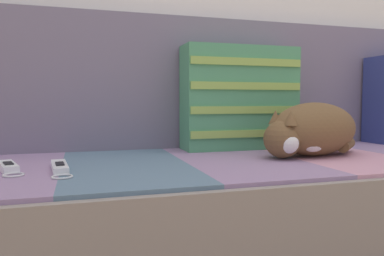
# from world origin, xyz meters

# --- Properties ---
(couch) EXTENTS (2.18, 0.79, 0.36)m
(couch) POSITION_xyz_m (0.00, 0.15, 0.18)
(couch) COLOR brown
(couch) RESTS_ON ground_plane
(sofa_backrest) EXTENTS (2.13, 0.14, 0.49)m
(sofa_backrest) POSITION_xyz_m (0.00, 0.48, 0.61)
(sofa_backrest) COLOR slate
(sofa_backrest) RESTS_ON couch
(throw_pillow_striped) EXTENTS (0.43, 0.14, 0.38)m
(throw_pillow_striped) POSITION_xyz_m (-0.06, 0.33, 0.55)
(throw_pillow_striped) COLOR #4C9366
(throw_pillow_striped) RESTS_ON couch
(sleeping_cat) EXTENTS (0.39, 0.27, 0.17)m
(sleeping_cat) POSITION_xyz_m (0.08, 0.09, 0.44)
(sleeping_cat) COLOR brown
(sleeping_cat) RESTS_ON couch
(game_remote_near) EXTENTS (0.06, 0.20, 0.02)m
(game_remote_near) POSITION_xyz_m (-0.68, 0.05, 0.37)
(game_remote_near) COLOR white
(game_remote_near) RESTS_ON couch
(game_remote_far) EXTENTS (0.09, 0.19, 0.02)m
(game_remote_far) POSITION_xyz_m (-0.81, 0.09, 0.37)
(game_remote_far) COLOR white
(game_remote_far) RESTS_ON couch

